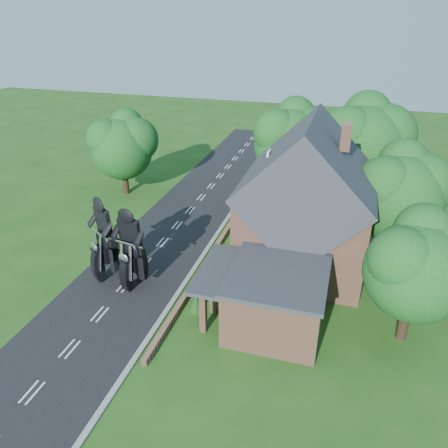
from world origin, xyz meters
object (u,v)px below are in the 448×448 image
(annex, at_px, (275,297))
(garden_wall, at_px, (212,255))
(house, at_px, (305,207))
(motorcycle_follow, at_px, (110,265))
(motorcycle_lead, at_px, (134,274))

(annex, bearing_deg, garden_wall, 133.84)
(garden_wall, distance_m, house, 7.52)
(garden_wall, xyz_separation_m, motorcycle_follow, (-5.69, -4.23, 0.67))
(garden_wall, height_order, motorcycle_follow, motorcycle_follow)
(garden_wall, xyz_separation_m, motorcycle_lead, (-3.69, -4.64, 0.62))
(house, xyz_separation_m, motorcycle_follow, (-11.89, -5.23, -3.47))
(garden_wall, bearing_deg, annex, -46.16)
(annex, bearing_deg, motorcycle_lead, 172.87)
(motorcycle_lead, bearing_deg, annex, -176.15)
(garden_wall, xyz_separation_m, house, (6.19, 1.00, 4.14))
(garden_wall, relative_size, motorcycle_lead, 12.46)
(garden_wall, height_order, house, house)
(annex, xyz_separation_m, motorcycle_follow, (-11.26, 1.57, -0.90))
(motorcycle_lead, height_order, motorcycle_follow, motorcycle_follow)
(annex, distance_m, motorcycle_follow, 11.41)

